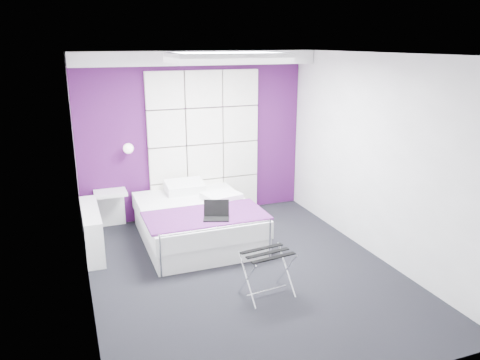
% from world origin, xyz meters
% --- Properties ---
extents(floor, '(4.40, 4.40, 0.00)m').
position_xyz_m(floor, '(0.00, 0.00, 0.00)').
color(floor, black).
rests_on(floor, ground).
extents(ceiling, '(4.40, 4.40, 0.00)m').
position_xyz_m(ceiling, '(0.00, 0.00, 2.60)').
color(ceiling, white).
rests_on(ceiling, wall_back).
extents(wall_back, '(3.60, 0.00, 3.60)m').
position_xyz_m(wall_back, '(0.00, 2.20, 1.30)').
color(wall_back, silver).
rests_on(wall_back, floor).
extents(wall_left, '(0.00, 4.40, 4.40)m').
position_xyz_m(wall_left, '(-1.80, 0.00, 1.30)').
color(wall_left, silver).
rests_on(wall_left, floor).
extents(wall_right, '(0.00, 4.40, 4.40)m').
position_xyz_m(wall_right, '(1.80, 0.00, 1.30)').
color(wall_right, silver).
rests_on(wall_right, floor).
extents(accent_wall, '(3.58, 0.02, 2.58)m').
position_xyz_m(accent_wall, '(0.00, 2.19, 1.30)').
color(accent_wall, '#441049').
rests_on(accent_wall, wall_back).
extents(soffit, '(3.58, 0.50, 0.20)m').
position_xyz_m(soffit, '(0.00, 1.95, 2.50)').
color(soffit, white).
rests_on(soffit, wall_back).
extents(headboard, '(1.80, 0.08, 2.30)m').
position_xyz_m(headboard, '(0.15, 2.14, 1.17)').
color(headboard, silver).
rests_on(headboard, wall_back).
extents(skylight, '(1.36, 0.86, 0.12)m').
position_xyz_m(skylight, '(0.00, 0.60, 2.55)').
color(skylight, white).
rests_on(skylight, ceiling).
extents(wall_lamp, '(0.15, 0.15, 0.15)m').
position_xyz_m(wall_lamp, '(-1.05, 2.06, 1.22)').
color(wall_lamp, white).
rests_on(wall_lamp, wall_back).
extents(radiator, '(0.22, 1.20, 0.60)m').
position_xyz_m(radiator, '(-1.69, 1.30, 0.30)').
color(radiator, white).
rests_on(radiator, floor).
extents(bed, '(1.58, 1.91, 0.67)m').
position_xyz_m(bed, '(-0.27, 1.19, 0.28)').
color(bed, white).
rests_on(bed, floor).
extents(nightstand, '(0.47, 0.36, 0.05)m').
position_xyz_m(nightstand, '(-1.36, 2.02, 0.57)').
color(nightstand, white).
rests_on(nightstand, wall_back).
extents(luggage_rack, '(0.53, 0.39, 0.52)m').
position_xyz_m(luggage_rack, '(0.04, -0.58, 0.26)').
color(luggage_rack, silver).
rests_on(luggage_rack, floor).
extents(laptop, '(0.33, 0.23, 0.24)m').
position_xyz_m(laptop, '(-0.19, 0.56, 0.59)').
color(laptop, black).
rests_on(laptop, bed).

